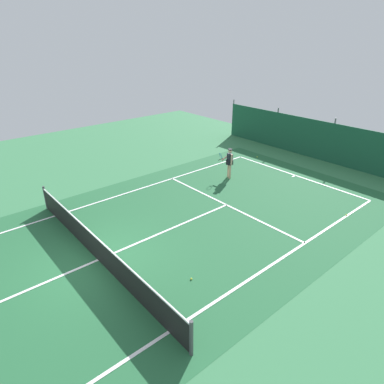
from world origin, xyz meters
name	(u,v)px	position (x,y,z in m)	size (l,w,h in m)	color
ground_plane	(98,260)	(0.00, 0.00, 0.00)	(36.00, 36.00, 0.00)	#387A4C
court_surface	(98,260)	(0.00, 0.00, 0.00)	(11.02, 26.60, 0.01)	#236038
tennis_net	(97,248)	(0.00, 0.00, 0.51)	(10.12, 0.10, 1.10)	black
back_fence	(333,150)	(0.00, 15.81, 0.67)	(16.30, 0.98, 2.70)	#195138
tennis_player	(229,161)	(-2.22, 8.84, 0.96)	(0.84, 0.65, 1.64)	#D8AD8C
tennis_ball_near_player	(346,215)	(4.07, 9.65, 0.03)	(0.07, 0.07, 0.07)	#CCDB33
tennis_ball_midcourt	(257,157)	(-3.35, 12.65, 0.03)	(0.07, 0.07, 0.07)	#CCDB33
tennis_ball_by_sideline	(191,279)	(2.90, 1.80, 0.03)	(0.07, 0.07, 0.07)	#CCDB33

